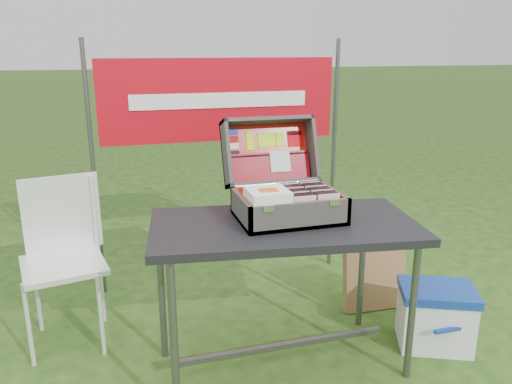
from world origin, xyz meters
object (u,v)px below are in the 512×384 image
object	(u,v)px
cooler	(435,316)
chair	(63,267)
suitcase	(285,172)
table	(283,297)
cardboard_box	(375,276)

from	to	relation	value
cooler	chair	size ratio (longest dim) A/B	0.43
suitcase	chair	bearing A→B (deg)	158.35
table	cooler	xyz separation A→B (m)	(0.90, -0.05, -0.23)
suitcase	cardboard_box	xyz separation A→B (m)	(0.74, 0.32, -0.82)
table	cardboard_box	distance (m)	0.91
suitcase	cooler	size ratio (longest dim) A/B	1.30
chair	table	bearing A→B (deg)	-38.28
suitcase	chair	distance (m)	1.34
suitcase	cooler	world-z (taller)	suitcase
chair	cardboard_box	size ratio (longest dim) A/B	2.15
suitcase	cardboard_box	distance (m)	1.15
cardboard_box	chair	bearing A→B (deg)	178.48
table	suitcase	bearing A→B (deg)	77.99
cooler	cardboard_box	bearing A→B (deg)	127.30
chair	cardboard_box	distance (m)	1.89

